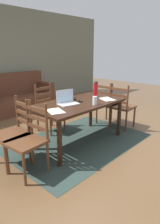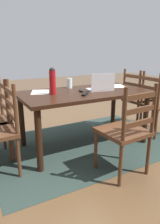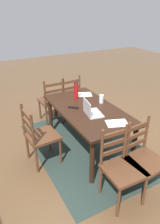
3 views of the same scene
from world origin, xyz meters
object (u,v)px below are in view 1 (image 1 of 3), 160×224
(drinking_glass, at_px, (95,101))
(laptop, at_px, (67,100))
(water_bottle, at_px, (95,90))
(chair_left_far, at_px, (15,133))
(chair_right_far, at_px, (108,104))
(chair_right_near, at_px, (122,107))
(couch, at_px, (18,97))
(chair_left_near, at_px, (28,140))
(dining_table, at_px, (78,107))
(chair_far_head, at_px, (49,109))
(tv_remote, at_px, (75,99))
(computer_mouse, at_px, (81,101))

(drinking_glass, bearing_deg, laptop, 126.70)
(drinking_glass, bearing_deg, water_bottle, 38.16)
(chair_left_far, xyz_separation_m, laptop, (0.91, -0.11, 0.33))
(chair_right_far, distance_m, chair_right_near, 0.35)
(couch, relative_size, drinking_glass, 13.12)
(chair_left_far, height_order, chair_left_near, same)
(drinking_glass, bearing_deg, couch, 85.02)
(dining_table, distance_m, chair_right_near, 1.14)
(chair_left_far, bearing_deg, couch, 59.18)
(chair_left_near, height_order, water_bottle, water_bottle)
(chair_far_head, bearing_deg, chair_right_near, -41.28)
(dining_table, height_order, chair_right_near, chair_right_near)
(chair_far_head, bearing_deg, laptop, -105.22)
(dining_table, distance_m, chair_right_far, 1.14)
(chair_left_near, relative_size, chair_right_near, 1.00)
(water_bottle, bearing_deg, laptop, 172.37)
(dining_table, xyz_separation_m, chair_left_far, (-1.12, 0.17, -0.18))
(drinking_glass, distance_m, tv_remote, 0.50)
(chair_right_near, distance_m, tv_remote, 1.11)
(chair_left_near, height_order, computer_mouse, chair_left_near)
(dining_table, bearing_deg, computer_mouse, -1.78)
(couch, relative_size, laptop, 5.07)
(chair_right_far, relative_size, tv_remote, 5.59)
(chair_left_near, bearing_deg, computer_mouse, 8.18)
(computer_mouse, distance_m, tv_remote, 0.20)
(chair_left_far, relative_size, tv_remote, 5.59)
(chair_left_far, relative_size, couch, 0.53)
(chair_left_near, xyz_separation_m, chair_right_near, (2.23, -0.01, 0.00))
(chair_far_head, xyz_separation_m, laptop, (-0.20, -0.74, 0.33))
(chair_left_near, distance_m, water_bottle, 1.61)
(chair_right_far, height_order, laptop, laptop)
(chair_far_head, relative_size, water_bottle, 3.03)
(chair_left_near, bearing_deg, chair_far_head, 41.22)
(drinking_glass, distance_m, computer_mouse, 0.31)
(chair_right_near, distance_m, computer_mouse, 1.11)
(couch, height_order, tv_remote, couch)
(chair_left_far, distance_m, water_bottle, 1.61)
(chair_far_head, distance_m, laptop, 0.84)
(chair_left_far, bearing_deg, chair_far_head, 29.63)
(chair_right_near, xyz_separation_m, laptop, (-1.32, 0.24, 0.33))
(chair_far_head, bearing_deg, tv_remote, -79.61)
(couch, bearing_deg, drinking_glass, -94.98)
(computer_mouse, bearing_deg, chair_right_far, 21.54)
(drinking_glass, bearing_deg, computer_mouse, 92.96)
(chair_right_near, bearing_deg, chair_right_far, 90.02)
(laptop, bearing_deg, dining_table, -17.39)
(chair_right_far, height_order, chair_far_head, same)
(couch, relative_size, computer_mouse, 18.00)
(chair_far_head, xyz_separation_m, water_bottle, (0.43, -0.83, 0.43))
(chair_left_far, distance_m, laptop, 0.97)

